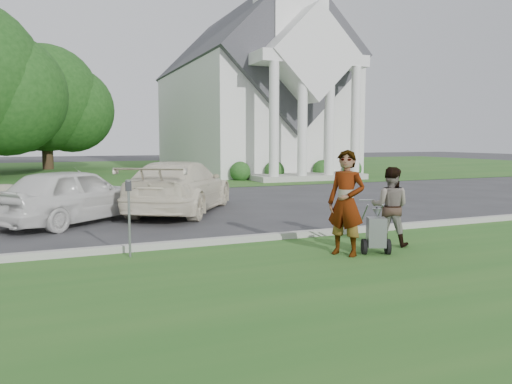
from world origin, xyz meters
TOP-DOWN VIEW (x-y plane):
  - ground at (0.00, 0.00)m, footprint 120.00×120.00m
  - grass_strip at (0.00, -3.00)m, footprint 80.00×7.00m
  - church_lawn at (0.00, 27.00)m, footprint 80.00×30.00m
  - curb at (0.00, 0.55)m, footprint 80.00×0.18m
  - church at (9.00, 23.11)m, footprint 9.19×19.00m
  - tree_back at (-4.01, 29.99)m, footprint 9.61×7.60m
  - striping_cart at (1.81, -1.41)m, footprint 0.78×1.10m
  - person_left at (1.23, -1.27)m, footprint 0.78×0.86m
  - person_right at (2.53, -0.87)m, footprint 0.99×0.97m
  - parking_meter_near at (-2.52, 0.10)m, footprint 0.10×0.09m
  - car_b at (-3.29, 4.52)m, footprint 4.40×4.04m
  - car_c at (-0.28, 5.37)m, footprint 4.56×5.65m

SIDE VIEW (x-z plane):
  - ground at x=0.00m, z-range 0.00..0.00m
  - grass_strip at x=0.00m, z-range 0.00..0.01m
  - church_lawn at x=0.00m, z-range 0.00..0.01m
  - curb at x=0.00m, z-range 0.00..0.15m
  - striping_cart at x=1.81m, z-range -0.07..0.88m
  - car_b at x=-3.29m, z-range 0.00..1.46m
  - car_c at x=-0.28m, z-range 0.00..1.54m
  - person_right at x=2.53m, z-range 0.00..1.60m
  - parking_meter_near at x=-2.52m, z-range 0.19..1.63m
  - person_left at x=1.23m, z-range 0.00..1.96m
  - tree_back at x=-4.01m, z-range 0.28..9.17m
  - church at x=9.00m, z-range -6.11..17.99m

